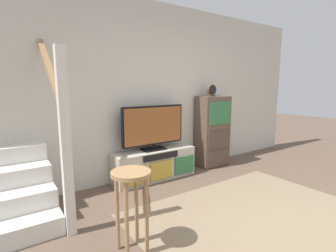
# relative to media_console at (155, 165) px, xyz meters

# --- Properties ---
(ground_plane) EXTENTS (20.00, 20.00, 0.00)m
(ground_plane) POSITION_rel_media_console_xyz_m (0.30, -2.19, -0.23)
(ground_plane) COLOR brown
(back_wall) EXTENTS (6.40, 0.12, 2.70)m
(back_wall) POSITION_rel_media_console_xyz_m (0.30, 0.27, 1.12)
(back_wall) COLOR beige
(back_wall) RESTS_ON ground_plane
(area_rug) EXTENTS (2.60, 1.80, 0.01)m
(area_rug) POSITION_rel_media_console_xyz_m (0.30, -1.59, -0.23)
(area_rug) COLOR #847056
(area_rug) RESTS_ON ground_plane
(media_console) EXTENTS (1.32, 0.38, 0.46)m
(media_console) POSITION_rel_media_console_xyz_m (0.00, 0.00, 0.00)
(media_console) COLOR #BCB29E
(media_console) RESTS_ON ground_plane
(television) EXTENTS (1.04, 0.22, 0.68)m
(television) POSITION_rel_media_console_xyz_m (-0.00, 0.02, 0.59)
(television) COLOR black
(television) RESTS_ON media_console
(side_cabinet) EXTENTS (0.58, 0.38, 1.25)m
(side_cabinet) POSITION_rel_media_console_xyz_m (1.23, 0.01, 0.39)
(side_cabinet) COLOR brown
(side_cabinet) RESTS_ON ground_plane
(desk_clock) EXTENTS (0.18, 0.08, 0.21)m
(desk_clock) POSITION_rel_media_console_xyz_m (1.17, -0.00, 1.13)
(desk_clock) COLOR #4C3823
(desk_clock) RESTS_ON side_cabinet
(staircase) EXTENTS (1.00, 1.36, 2.20)m
(staircase) POSITION_rel_media_console_xyz_m (-1.94, 0.01, 0.14)
(staircase) COLOR silver
(staircase) RESTS_ON ground_plane
(bar_stool_near) EXTENTS (0.34, 0.34, 0.73)m
(bar_stool_near) POSITION_rel_media_console_xyz_m (-1.07, -1.37, 0.31)
(bar_stool_near) COLOR #A37A4C
(bar_stool_near) RESTS_ON ground_plane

